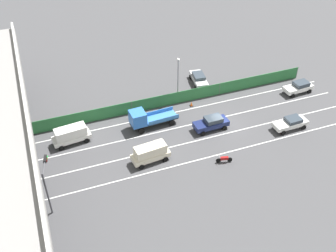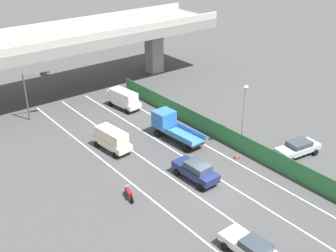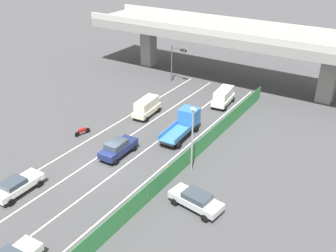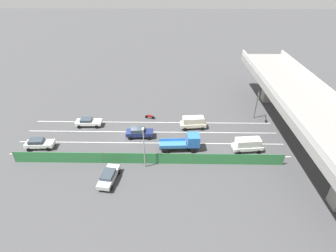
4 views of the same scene
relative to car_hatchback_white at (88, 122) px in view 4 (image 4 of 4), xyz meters
name	(u,v)px [view 4 (image 4 of 4)]	position (x,y,z in m)	size (l,w,h in m)	color
ground_plane	(130,137)	(3.48, 7.95, -0.85)	(300.00, 300.00, 0.00)	#424244
lane_line_left_edge	(153,122)	(-1.42, 11.61, -0.84)	(0.14, 43.32, 0.01)	silver
lane_line_mid_left	(152,132)	(1.85, 11.61, -0.84)	(0.14, 43.32, 0.01)	silver
lane_line_mid_right	(151,143)	(5.12, 11.61, -0.84)	(0.14, 43.32, 0.01)	silver
lane_line_right_edge	(149,155)	(8.39, 11.61, -0.84)	(0.14, 43.32, 0.01)	silver
elevated_overpass	(303,102)	(3.48, 35.26, 5.94)	(44.83, 9.00, 8.61)	gray
green_fence	(148,158)	(10.29, 11.61, 0.08)	(0.10, 39.42, 1.85)	#2D753D
car_hatchback_white	(88,122)	(0.00, 0.00, 0.00)	(2.05, 4.59, 1.50)	silver
car_van_cream	(193,122)	(0.43, 18.80, 0.40)	(2.27, 4.61, 2.20)	beige
car_van_white	(248,144)	(6.98, 26.82, 0.40)	(2.36, 4.76, 2.20)	silver
car_sedan_navy	(139,132)	(3.41, 9.58, 0.11)	(2.06, 4.56, 1.76)	navy
car_sedan_white	(39,143)	(6.77, -5.94, 0.07)	(2.15, 4.44, 1.64)	white
flatbed_truck_blue	(187,142)	(6.70, 17.43, 0.50)	(2.53, 6.31, 2.64)	black
motorcycle	(150,116)	(-2.80, 10.88, -0.39)	(0.72, 1.92, 0.93)	black
parked_wagon_silver	(109,176)	(14.05, 6.64, 0.02)	(4.79, 2.48, 1.51)	#B2B5B7
traffic_light	(258,102)	(-2.50, 30.45, 3.04)	(2.90, 0.94, 5.54)	#47474C
street_lamp	(144,144)	(11.02, 11.23, 3.22)	(0.60, 0.36, 6.63)	gray
traffic_cone	(138,156)	(9.01, 9.97, -0.55)	(0.47, 0.47, 0.64)	orange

